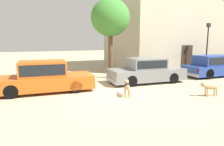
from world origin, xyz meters
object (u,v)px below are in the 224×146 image
object	(u,v)px
parked_sedan_nearest	(44,77)
acacia_tree_left	(110,18)
parked_sedan_third	(215,65)
street_lamp	(207,41)
stray_dog_tan	(210,87)
parked_sedan_second	(146,70)
stray_dog_spotted	(127,86)

from	to	relation	value
parked_sedan_nearest	acacia_tree_left	world-z (taller)	acacia_tree_left
parked_sedan_nearest	parked_sedan_third	size ratio (longest dim) A/B	1.01
parked_sedan_nearest	parked_sedan_third	xyz separation A→B (m)	(11.26, -0.22, 0.02)
parked_sedan_third	acacia_tree_left	world-z (taller)	acacia_tree_left
parked_sedan_third	street_lamp	world-z (taller)	street_lamp
parked_sedan_nearest	stray_dog_tan	distance (m)	7.62
stray_dog_tan	acacia_tree_left	world-z (taller)	acacia_tree_left
parked_sedan_second	stray_dog_tan	xyz separation A→B (m)	(0.93, -3.63, -0.30)
parked_sedan_second	stray_dog_spotted	size ratio (longest dim) A/B	4.65
parked_sedan_nearest	street_lamp	xyz separation A→B (m)	(11.82, 1.04, 1.66)
parked_sedan_nearest	stray_dog_tan	xyz separation A→B (m)	(6.63, -3.75, -0.32)
parked_sedan_third	stray_dog_tan	xyz separation A→B (m)	(-4.63, -3.53, -0.34)
parked_sedan_nearest	acacia_tree_left	size ratio (longest dim) A/B	0.95
parked_sedan_third	acacia_tree_left	distance (m)	7.92
acacia_tree_left	parked_sedan_nearest	bearing A→B (deg)	-155.20
parked_sedan_second	stray_dog_tan	bearing A→B (deg)	-71.14
parked_sedan_nearest	acacia_tree_left	bearing A→B (deg)	28.83
parked_sedan_second	parked_sedan_third	world-z (taller)	parked_sedan_third
parked_sedan_second	parked_sedan_nearest	bearing A→B (deg)	-176.68
parked_sedan_nearest	parked_sedan_third	bearing A→B (deg)	2.91
parked_sedan_second	stray_dog_spotted	distance (m)	3.23
stray_dog_spotted	acacia_tree_left	size ratio (longest dim) A/B	0.20
parked_sedan_second	stray_dog_tan	distance (m)	3.75
stray_dog_tan	parked_sedan_second	bearing A→B (deg)	-57.19
parked_sedan_nearest	stray_dog_spotted	world-z (taller)	parked_sedan_nearest
stray_dog_spotted	street_lamp	size ratio (longest dim) A/B	0.27
stray_dog_spotted	street_lamp	xyz separation A→B (m)	(8.52, 3.30, 1.93)
parked_sedan_third	stray_dog_spotted	world-z (taller)	parked_sedan_third
parked_sedan_nearest	stray_dog_spotted	bearing A→B (deg)	-30.43
acacia_tree_left	stray_dog_spotted	bearing A→B (deg)	-103.33
parked_sedan_nearest	parked_sedan_second	bearing A→B (deg)	2.83
parked_sedan_nearest	parked_sedan_second	distance (m)	5.70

